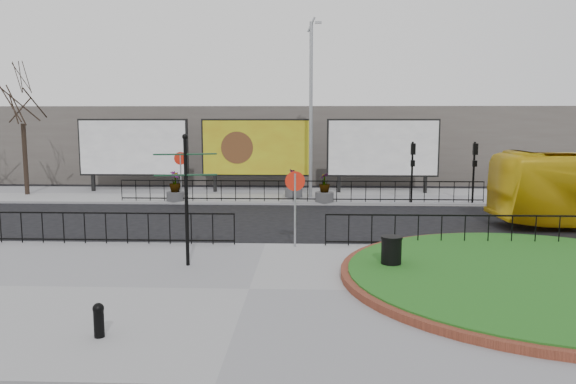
{
  "coord_description": "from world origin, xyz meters",
  "views": [
    {
      "loc": [
        1.49,
        -18.32,
        4.32
      ],
      "look_at": [
        0.71,
        1.19,
        1.7
      ],
      "focal_mm": 35.0,
      "sensor_mm": 36.0,
      "label": 1
    }
  ],
  "objects_px": {
    "billboard_mid": "(257,148)",
    "planter_c": "(324,191)",
    "planter_b": "(294,186)",
    "fingerpost_sign": "(186,187)",
    "litter_bin": "(391,254)",
    "planter_a": "(175,189)",
    "lamp_post": "(311,107)",
    "bollard": "(99,318)"
  },
  "relations": [
    {
      "from": "planter_b",
      "to": "planter_c",
      "type": "xyz_separation_m",
      "value": [
        1.58,
        -1.6,
        -0.03
      ]
    },
    {
      "from": "fingerpost_sign",
      "to": "litter_bin",
      "type": "height_order",
      "value": "fingerpost_sign"
    },
    {
      "from": "bollard",
      "to": "planter_b",
      "type": "relative_size",
      "value": 0.45
    },
    {
      "from": "bollard",
      "to": "planter_c",
      "type": "height_order",
      "value": "planter_c"
    },
    {
      "from": "billboard_mid",
      "to": "bollard",
      "type": "distance_m",
      "value": 21.26
    },
    {
      "from": "planter_a",
      "to": "planter_c",
      "type": "height_order",
      "value": "planter_a"
    },
    {
      "from": "fingerpost_sign",
      "to": "litter_bin",
      "type": "distance_m",
      "value": 5.98
    },
    {
      "from": "lamp_post",
      "to": "fingerpost_sign",
      "type": "relative_size",
      "value": 2.47
    },
    {
      "from": "billboard_mid",
      "to": "litter_bin",
      "type": "height_order",
      "value": "billboard_mid"
    },
    {
      "from": "fingerpost_sign",
      "to": "planter_b",
      "type": "xyz_separation_m",
      "value": [
        2.61,
        13.86,
        -1.69
      ]
    },
    {
      "from": "litter_bin",
      "to": "planter_c",
      "type": "bearing_deg",
      "value": 96.8
    },
    {
      "from": "litter_bin",
      "to": "planter_a",
      "type": "bearing_deg",
      "value": 125.43
    },
    {
      "from": "lamp_post",
      "to": "planter_a",
      "type": "distance_m",
      "value": 8.11
    },
    {
      "from": "planter_a",
      "to": "lamp_post",
      "type": "bearing_deg",
      "value": 13.21
    },
    {
      "from": "bollard",
      "to": "litter_bin",
      "type": "bearing_deg",
      "value": 37.91
    },
    {
      "from": "planter_a",
      "to": "billboard_mid",
      "type": "bearing_deg",
      "value": 43.17
    },
    {
      "from": "bollard",
      "to": "planter_a",
      "type": "xyz_separation_m",
      "value": [
        -2.76,
        17.55,
        0.23
      ]
    },
    {
      "from": "billboard_mid",
      "to": "planter_b",
      "type": "distance_m",
      "value": 3.47
    },
    {
      "from": "fingerpost_sign",
      "to": "planter_b",
      "type": "distance_m",
      "value": 14.2
    },
    {
      "from": "litter_bin",
      "to": "planter_b",
      "type": "height_order",
      "value": "planter_b"
    },
    {
      "from": "fingerpost_sign",
      "to": "bollard",
      "type": "relative_size",
      "value": 5.52
    },
    {
      "from": "bollard",
      "to": "billboard_mid",
      "type": "bearing_deg",
      "value": 87.15
    },
    {
      "from": "planter_a",
      "to": "fingerpost_sign",
      "type": "bearing_deg",
      "value": -74.86
    },
    {
      "from": "lamp_post",
      "to": "planter_c",
      "type": "relative_size",
      "value": 6.36
    },
    {
      "from": "planter_b",
      "to": "fingerpost_sign",
      "type": "bearing_deg",
      "value": -100.66
    },
    {
      "from": "planter_a",
      "to": "planter_c",
      "type": "relative_size",
      "value": 1.03
    },
    {
      "from": "fingerpost_sign",
      "to": "planter_b",
      "type": "height_order",
      "value": "fingerpost_sign"
    },
    {
      "from": "lamp_post",
      "to": "fingerpost_sign",
      "type": "xyz_separation_m",
      "value": [
        -3.5,
        -13.86,
        -2.45
      ]
    },
    {
      "from": "billboard_mid",
      "to": "litter_bin",
      "type": "xyz_separation_m",
      "value": [
        5.21,
        -16.25,
        -1.98
      ]
    },
    {
      "from": "billboard_mid",
      "to": "planter_c",
      "type": "distance_m",
      "value": 5.5
    },
    {
      "from": "litter_bin",
      "to": "planter_c",
      "type": "xyz_separation_m",
      "value": [
        -1.51,
        12.68,
        0.04
      ]
    },
    {
      "from": "lamp_post",
      "to": "planter_b",
      "type": "xyz_separation_m",
      "value": [
        -0.89,
        -0.0,
        -4.14
      ]
    },
    {
      "from": "lamp_post",
      "to": "planter_c",
      "type": "bearing_deg",
      "value": -66.59
    },
    {
      "from": "billboard_mid",
      "to": "planter_b",
      "type": "relative_size",
      "value": 4.16
    },
    {
      "from": "bollard",
      "to": "planter_a",
      "type": "height_order",
      "value": "planter_a"
    },
    {
      "from": "bollard",
      "to": "planter_a",
      "type": "distance_m",
      "value": 17.77
    },
    {
      "from": "lamp_post",
      "to": "fingerpost_sign",
      "type": "height_order",
      "value": "lamp_post"
    },
    {
      "from": "bollard",
      "to": "litter_bin",
      "type": "xyz_separation_m",
      "value": [
        6.26,
        4.88,
        0.12
      ]
    },
    {
      "from": "fingerpost_sign",
      "to": "planter_a",
      "type": "distance_m",
      "value": 12.8
    },
    {
      "from": "litter_bin",
      "to": "planter_a",
      "type": "xyz_separation_m",
      "value": [
        -9.02,
        12.68,
        0.11
      ]
    },
    {
      "from": "billboard_mid",
      "to": "planter_b",
      "type": "height_order",
      "value": "billboard_mid"
    },
    {
      "from": "planter_a",
      "to": "planter_b",
      "type": "xyz_separation_m",
      "value": [
        5.92,
        1.6,
        -0.03
      ]
    }
  ]
}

